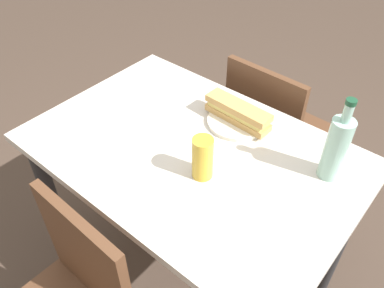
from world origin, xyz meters
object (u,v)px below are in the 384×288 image
at_px(baguette_sandwich_near, 238,112).
at_px(water_bottle, 336,147).
at_px(plate_near, 237,121).
at_px(knife_near, 244,111).
at_px(dining_table, 192,174).
at_px(beer_glass, 203,158).
at_px(chair_far, 269,129).

relative_size(baguette_sandwich_near, water_bottle, 0.90).
distance_m(plate_near, baguette_sandwich_near, 0.04).
height_order(knife_near, water_bottle, water_bottle).
xyz_separation_m(dining_table, water_bottle, (0.41, 0.19, 0.24)).
distance_m(water_bottle, beer_glass, 0.41).
height_order(dining_table, chair_far, chair_far).
bearing_deg(knife_near, dining_table, -96.01).
distance_m(plate_near, water_bottle, 0.39).
xyz_separation_m(plate_near, knife_near, (-0.01, 0.05, 0.01)).
bearing_deg(dining_table, water_bottle, 24.27).
height_order(plate_near, water_bottle, water_bottle).
relative_size(plate_near, knife_near, 1.26).
height_order(dining_table, plate_near, plate_near).
bearing_deg(dining_table, knife_near, 83.99).
height_order(dining_table, baguette_sandwich_near, baguette_sandwich_near).
distance_m(chair_far, knife_near, 0.43).
bearing_deg(knife_near, chair_far, 95.77).
height_order(chair_far, plate_near, chair_far).
height_order(dining_table, beer_glass, beer_glass).
relative_size(knife_near, water_bottle, 0.60).
bearing_deg(beer_glass, baguette_sandwich_near, 103.42).
xyz_separation_m(knife_near, water_bottle, (0.39, -0.08, 0.10)).
relative_size(plate_near, beer_glass, 1.50).
bearing_deg(baguette_sandwich_near, knife_near, 99.23).
xyz_separation_m(baguette_sandwich_near, beer_glass, (0.07, -0.29, 0.03)).
distance_m(dining_table, knife_near, 0.31).
bearing_deg(water_bottle, beer_glass, -139.61).
height_order(chair_far, water_bottle, water_bottle).
bearing_deg(plate_near, chair_far, 96.28).
xyz_separation_m(water_bottle, beer_glass, (-0.31, -0.26, -0.04)).
xyz_separation_m(baguette_sandwich_near, knife_near, (-0.01, 0.05, -0.03)).
xyz_separation_m(dining_table, beer_glass, (0.11, -0.08, 0.20)).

